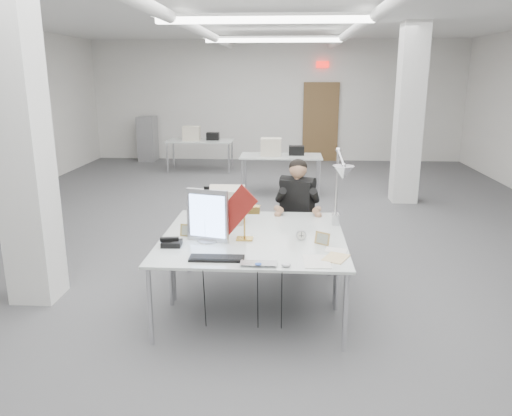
{
  "coord_description": "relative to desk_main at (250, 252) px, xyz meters",
  "views": [
    {
      "loc": [
        0.33,
        -6.77,
        2.32
      ],
      "look_at": [
        0.02,
        -2.0,
        1.03
      ],
      "focal_mm": 35.0,
      "sensor_mm": 36.0,
      "label": 1
    }
  ],
  "objects": [
    {
      "name": "room_shell",
      "position": [
        0.04,
        2.63,
        0.95
      ],
      "size": [
        10.04,
        14.04,
        3.24
      ],
      "color": "#4B4B4D",
      "rests_on": "ground"
    },
    {
      "name": "desk_main",
      "position": [
        0.0,
        0.0,
        0.0
      ],
      "size": [
        1.8,
        0.9,
        0.02
      ],
      "primitive_type": "cube",
      "color": "silver",
      "rests_on": "room_shell"
    },
    {
      "name": "desk_second",
      "position": [
        0.0,
        0.9,
        0.0
      ],
      "size": [
        1.8,
        0.9,
        0.02
      ],
      "primitive_type": "cube",
      "color": "silver",
      "rests_on": "room_shell"
    },
    {
      "name": "bg_desk_a",
      "position": [
        0.2,
        5.5,
        0.0
      ],
      "size": [
        1.6,
        0.8,
        0.02
      ],
      "primitive_type": "cube",
      "color": "silver",
      "rests_on": "room_shell"
    },
    {
      "name": "bg_desk_b",
      "position": [
        -1.8,
        7.7,
        0.0
      ],
      "size": [
        1.6,
        0.8,
        0.02
      ],
      "primitive_type": "cube",
      "color": "silver",
      "rests_on": "room_shell"
    },
    {
      "name": "filing_cabinet",
      "position": [
        -3.5,
        9.15,
        -0.14
      ],
      "size": [
        0.45,
        0.55,
        1.2
      ],
      "primitive_type": "cube",
      "color": "gray",
      "rests_on": "room_shell"
    },
    {
      "name": "office_chair",
      "position": [
        0.46,
        1.63,
        -0.22
      ],
      "size": [
        0.66,
        0.66,
        1.04
      ],
      "primitive_type": null,
      "rotation": [
        0.0,
        0.0,
        -0.35
      ],
      "color": "black",
      "rests_on": "room_shell"
    },
    {
      "name": "seated_person",
      "position": [
        0.46,
        1.58,
        0.16
      ],
      "size": [
        0.65,
        0.72,
        0.89
      ],
      "primitive_type": null,
      "rotation": [
        0.0,
        0.0,
        -0.35
      ],
      "color": "black",
      "rests_on": "office_chair"
    },
    {
      "name": "monitor",
      "position": [
        -0.42,
        0.25,
        0.27
      ],
      "size": [
        0.41,
        0.14,
        0.51
      ],
      "primitive_type": "cube",
      "rotation": [
        0.0,
        0.0,
        -0.25
      ],
      "color": "#B7B7BC",
      "rests_on": "desk_main"
    },
    {
      "name": "pennant",
      "position": [
        -0.17,
        0.21,
        0.32
      ],
      "size": [
        0.47,
        0.22,
        0.55
      ],
      "primitive_type": "cube",
      "rotation": [
        0.0,
        -0.87,
        -0.41
      ],
      "color": "maroon",
      "rests_on": "monitor"
    },
    {
      "name": "keyboard",
      "position": [
        -0.27,
        -0.24,
        0.02
      ],
      "size": [
        0.48,
        0.16,
        0.02
      ],
      "primitive_type": "cube",
      "rotation": [
        0.0,
        0.0,
        0.01
      ],
      "color": "black",
      "rests_on": "desk_main"
    },
    {
      "name": "laptop",
      "position": [
        0.1,
        -0.39,
        0.02
      ],
      "size": [
        0.31,
        0.2,
        0.02
      ],
      "primitive_type": "imported",
      "rotation": [
        0.0,
        0.0,
        -0.0
      ],
      "color": "#AAA9AE",
      "rests_on": "desk_main"
    },
    {
      "name": "mouse",
      "position": [
        0.33,
        -0.37,
        0.03
      ],
      "size": [
        0.09,
        0.06,
        0.03
      ],
      "primitive_type": "ellipsoid",
      "rotation": [
        0.0,
        0.0,
        -0.11
      ],
      "color": "#AEADB2",
      "rests_on": "desk_main"
    },
    {
      "name": "bankers_lamp",
      "position": [
        -0.08,
        0.32,
        0.18
      ],
      "size": [
        0.3,
        0.12,
        0.34
      ],
      "primitive_type": null,
      "rotation": [
        0.0,
        0.0,
        0.0
      ],
      "color": "gold",
      "rests_on": "desk_main"
    },
    {
      "name": "desk_phone",
      "position": [
        -0.74,
        0.09,
        0.04
      ],
      "size": [
        0.19,
        0.17,
        0.05
      ],
      "primitive_type": "cube",
      "rotation": [
        0.0,
        0.0,
        0.05
      ],
      "color": "black",
      "rests_on": "desk_main"
    },
    {
      "name": "picture_frame_left",
      "position": [
        -0.65,
        0.39,
        0.07
      ],
      "size": [
        0.16,
        0.06,
        0.12
      ],
      "primitive_type": "cube",
      "rotation": [
        -0.21,
        0.0,
        -0.15
      ],
      "color": "#AD934A",
      "rests_on": "desk_main"
    },
    {
      "name": "picture_frame_right",
      "position": [
        0.67,
        0.23,
        0.07
      ],
      "size": [
        0.15,
        0.12,
        0.12
      ],
      "primitive_type": "cube",
      "rotation": [
        -0.21,
        0.0,
        -0.6
      ],
      "color": "tan",
      "rests_on": "desk_main"
    },
    {
      "name": "desk_clock",
      "position": [
        0.48,
        0.34,
        0.06
      ],
      "size": [
        0.1,
        0.03,
        0.1
      ],
      "primitive_type": "cylinder",
      "rotation": [
        1.57,
        0.0,
        0.06
      ],
      "color": "#A3A2A7",
      "rests_on": "desk_main"
    },
    {
      "name": "paper_stack_a",
      "position": [
        0.59,
        -0.23,
        0.02
      ],
      "size": [
        0.24,
        0.33,
        0.01
      ],
      "primitive_type": "cube",
      "rotation": [
        0.0,
        0.0,
        0.04
      ],
      "color": "white",
      "rests_on": "desk_main"
    },
    {
      "name": "paper_stack_b",
      "position": [
        0.77,
        -0.14,
        0.02
      ],
      "size": [
        0.28,
        0.31,
        0.01
      ],
      "primitive_type": "cube",
      "rotation": [
        0.0,
        0.0,
        -0.45
      ],
      "color": "#ECCA8D",
      "rests_on": "desk_main"
    },
    {
      "name": "paper_stack_c",
      "position": [
        0.78,
        0.06,
        0.02
      ],
      "size": [
        0.22,
        0.18,
        0.01
      ],
      "primitive_type": "cube",
      "rotation": [
        0.0,
        0.0,
        -0.24
      ],
      "color": "white",
      "rests_on": "desk_main"
    },
    {
      "name": "beige_monitor",
      "position": [
        -0.33,
        0.94,
        0.2
      ],
      "size": [
        0.39,
        0.37,
        0.37
      ],
      "primitive_type": "cube",
      "rotation": [
        0.0,
        0.0,
        0.01
      ],
      "color": "#C1B5A0",
      "rests_on": "desk_second"
    },
    {
      "name": "architect_lamp",
      "position": [
        0.85,
        0.64,
        0.41
      ],
      "size": [
        0.39,
        0.66,
        0.8
      ],
      "primitive_type": null,
      "rotation": [
        0.0,
        0.0,
        0.29
      ],
      "color": "#BDBCC1",
      "rests_on": "desk_second"
    }
  ]
}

